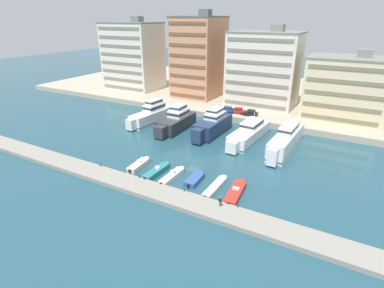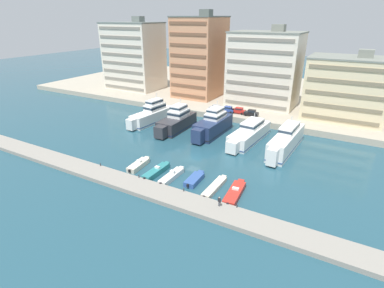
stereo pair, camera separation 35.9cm
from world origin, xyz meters
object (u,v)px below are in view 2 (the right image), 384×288
(motorboat_white_mid_left, at_px, (172,176))
(car_silver_far_left, at_px, (216,108))
(yacht_charcoal_left, at_px, (177,121))
(car_black_center_left, at_px, (251,113))
(motorboat_red_center_right, at_px, (235,193))
(motorboat_blue_center_left, at_px, (195,179))
(motorboat_cream_center, at_px, (215,187))
(yacht_white_center, at_px, (286,141))
(yacht_navy_mid_left, at_px, (213,125))
(yacht_white_center_left, at_px, (249,133))
(car_blue_left, at_px, (228,109))
(motorboat_cream_far_left, at_px, (139,165))
(pedestrian_near_edge, at_px, (219,201))
(motorboat_teal_left, at_px, (156,171))
(car_red_mid_left, at_px, (239,110))
(yacht_white_far_left, at_px, (152,114))

(motorboat_white_mid_left, height_order, car_silver_far_left, car_silver_far_left)
(yacht_charcoal_left, height_order, car_black_center_left, yacht_charcoal_left)
(motorboat_white_mid_left, relative_size, motorboat_red_center_right, 0.88)
(motorboat_white_mid_left, xyz_separation_m, motorboat_blue_center_left, (4.34, 1.08, -0.02))
(motorboat_white_mid_left, xyz_separation_m, motorboat_cream_center, (8.69, 0.54, -0.10))
(yacht_white_center, bearing_deg, motorboat_red_center_right, -97.69)
(yacht_navy_mid_left, distance_m, car_black_center_left, 15.74)
(yacht_white_center_left, xyz_separation_m, motorboat_white_mid_left, (-6.49, -24.91, -1.43))
(car_silver_far_left, relative_size, car_blue_left, 1.02)
(yacht_charcoal_left, height_order, motorboat_cream_center, yacht_charcoal_left)
(motorboat_cream_far_left, xyz_separation_m, car_silver_far_left, (-0.76, 38.51, 2.12))
(pedestrian_near_edge, bearing_deg, motorboat_cream_far_left, 164.82)
(yacht_navy_mid_left, relative_size, yacht_white_center, 0.83)
(motorboat_cream_far_left, relative_size, motorboat_teal_left, 0.87)
(motorboat_white_mid_left, bearing_deg, car_red_mid_left, 92.97)
(yacht_white_center_left, distance_m, motorboat_cream_center, 24.51)
(motorboat_blue_center_left, bearing_deg, car_blue_left, 104.23)
(yacht_charcoal_left, height_order, motorboat_teal_left, yacht_charcoal_left)
(motorboat_cream_center, bearing_deg, yacht_navy_mid_left, 116.38)
(motorboat_teal_left, relative_size, car_black_center_left, 1.89)
(yacht_white_center, bearing_deg, motorboat_blue_center_left, -116.82)
(motorboat_cream_far_left, bearing_deg, motorboat_blue_center_left, 2.11)
(yacht_white_center, distance_m, pedestrian_near_edge, 28.54)
(motorboat_blue_center_left, bearing_deg, yacht_white_center_left, 84.84)
(motorboat_teal_left, relative_size, car_silver_far_left, 1.87)
(car_silver_far_left, relative_size, car_red_mid_left, 1.02)
(motorboat_red_center_right, bearing_deg, yacht_navy_mid_left, 123.12)
(motorboat_white_mid_left, bearing_deg, yacht_charcoal_left, 119.88)
(yacht_navy_mid_left, height_order, car_silver_far_left, yacht_navy_mid_left)
(motorboat_cream_far_left, relative_size, motorboat_white_mid_left, 0.89)
(yacht_charcoal_left, relative_size, yacht_white_center, 0.81)
(yacht_white_center, distance_m, car_black_center_left, 21.08)
(pedestrian_near_edge, bearing_deg, yacht_charcoal_left, 132.08)
(yacht_navy_mid_left, relative_size, motorboat_cream_far_left, 2.49)
(motorboat_cream_far_left, height_order, motorboat_blue_center_left, motorboat_cream_far_left)
(motorboat_red_center_right, height_order, car_blue_left, car_blue_left)
(yacht_navy_mid_left, xyz_separation_m, motorboat_blue_center_left, (7.59, -23.56, -2.05))
(motorboat_blue_center_left, distance_m, car_black_center_left, 38.53)
(car_black_center_left, bearing_deg, motorboat_cream_center, -80.23)
(yacht_white_far_left, height_order, motorboat_teal_left, yacht_white_far_left)
(motorboat_teal_left, height_order, car_black_center_left, car_black_center_left)
(motorboat_cream_center, bearing_deg, yacht_white_far_left, 142.12)
(yacht_white_far_left, xyz_separation_m, car_silver_far_left, (13.50, 14.23, 0.30))
(yacht_white_far_left, relative_size, car_silver_far_left, 4.30)
(yacht_navy_mid_left, bearing_deg, motorboat_blue_center_left, -72.13)
(car_red_mid_left, bearing_deg, motorboat_cream_center, -74.70)
(motorboat_teal_left, distance_m, motorboat_blue_center_left, 7.94)
(yacht_white_far_left, bearing_deg, motorboat_teal_left, -52.50)
(car_black_center_left, bearing_deg, motorboat_red_center_right, -74.89)
(yacht_white_center, xyz_separation_m, pedestrian_near_edge, (-3.63, -28.30, -0.63))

